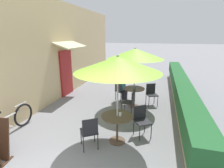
# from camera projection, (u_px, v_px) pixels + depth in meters

# --- Properties ---
(cafe_facade_wall) EXTENTS (0.98, 11.35, 4.20)m
(cafe_facade_wall) POSITION_uv_depth(u_px,v_px,m) (67.00, 50.00, 8.38)
(cafe_facade_wall) COLOR #D6B784
(cafe_facade_wall) RESTS_ON ground_plane
(planter_hedge) EXTENTS (0.60, 10.35, 1.01)m
(planter_hedge) POSITION_uv_depth(u_px,v_px,m) (180.00, 89.00, 7.46)
(planter_hedge) COLOR tan
(planter_hedge) RESTS_ON ground_plane
(patio_table_near) EXTENTS (0.83, 0.83, 0.76)m
(patio_table_near) POSITION_uv_depth(u_px,v_px,m) (117.00, 122.00, 4.58)
(patio_table_near) COLOR brown
(patio_table_near) RESTS_ON ground_plane
(patio_umbrella_near) EXTENTS (2.12, 2.12, 2.34)m
(patio_umbrella_near) POSITION_uv_depth(u_px,v_px,m) (118.00, 64.00, 4.17)
(patio_umbrella_near) COLOR #B7B7BC
(patio_umbrella_near) RESTS_ON ground_plane
(cafe_chair_near_left) EXTENTS (0.56, 0.56, 0.87)m
(cafe_chair_near_left) POSITION_uv_depth(u_px,v_px,m) (90.00, 130.00, 4.29)
(cafe_chair_near_left) COLOR #232328
(cafe_chair_near_left) RESTS_ON ground_plane
(cafe_chair_near_right) EXTENTS (0.56, 0.56, 0.87)m
(cafe_chair_near_right) POSITION_uv_depth(u_px,v_px,m) (141.00, 119.00, 4.90)
(cafe_chair_near_right) COLOR #232328
(cafe_chair_near_right) RESTS_ON ground_plane
(coffee_cup_near) EXTENTS (0.07, 0.07, 0.09)m
(coffee_cup_near) POSITION_uv_depth(u_px,v_px,m) (120.00, 114.00, 4.51)
(coffee_cup_near) COLOR white
(coffee_cup_near) RESTS_ON patio_table_near
(patio_table_mid) EXTENTS (0.83, 0.83, 0.76)m
(patio_table_mid) POSITION_uv_depth(u_px,v_px,m) (134.00, 93.00, 6.91)
(patio_table_mid) COLOR brown
(patio_table_mid) RESTS_ON ground_plane
(patio_umbrella_mid) EXTENTS (2.12, 2.12, 2.34)m
(patio_umbrella_mid) POSITION_uv_depth(u_px,v_px,m) (135.00, 54.00, 6.50)
(patio_umbrella_mid) COLOR #B7B7BC
(patio_umbrella_mid) RESTS_ON ground_plane
(cafe_chair_mid_left) EXTENTS (0.53, 0.53, 0.87)m
(cafe_chair_mid_left) POSITION_uv_depth(u_px,v_px,m) (151.00, 93.00, 7.10)
(cafe_chair_mid_left) COLOR #232328
(cafe_chair_mid_left) RESTS_ON ground_plane
(cafe_chair_mid_right) EXTENTS (0.56, 0.56, 0.87)m
(cafe_chair_mid_right) POSITION_uv_depth(u_px,v_px,m) (120.00, 90.00, 7.46)
(cafe_chair_mid_right) COLOR #232328
(cafe_chair_mid_right) RESTS_ON ground_plane
(seated_patron_mid_right) EXTENTS (0.50, 0.51, 1.25)m
(seated_patron_mid_right) POSITION_uv_depth(u_px,v_px,m) (122.00, 86.00, 7.48)
(seated_patron_mid_right) COLOR #23232D
(seated_patron_mid_right) RESTS_ON ground_plane
(cafe_chair_mid_back) EXTENTS (0.44, 0.44, 0.87)m
(cafe_chair_mid_back) POSITION_uv_depth(u_px,v_px,m) (130.00, 101.00, 6.23)
(cafe_chair_mid_back) COLOR #232328
(cafe_chair_mid_back) RESTS_ON ground_plane
(coffee_cup_mid) EXTENTS (0.07, 0.07, 0.09)m
(coffee_cup_mid) POSITION_uv_depth(u_px,v_px,m) (135.00, 88.00, 6.77)
(coffee_cup_mid) COLOR teal
(coffee_cup_mid) RESTS_ON patio_table_mid
(bicycle_leaning) EXTENTS (0.13, 1.83, 0.81)m
(bicycle_leaning) POSITION_uv_depth(u_px,v_px,m) (8.00, 123.00, 4.96)
(bicycle_leaning) COLOR black
(bicycle_leaning) RESTS_ON ground_plane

